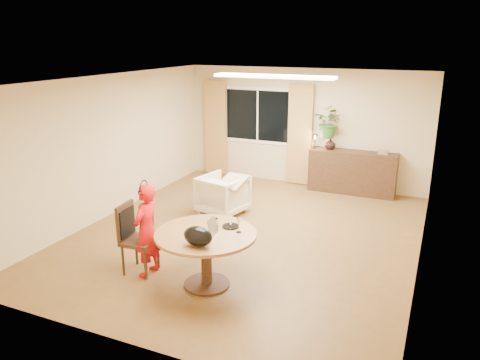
# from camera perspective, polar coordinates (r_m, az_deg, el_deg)

# --- Properties ---
(floor) EXTENTS (6.50, 6.50, 0.00)m
(floor) POSITION_cam_1_polar(r_m,az_deg,el_deg) (8.03, 0.83, -6.70)
(floor) COLOR brown
(floor) RESTS_ON ground
(ceiling) EXTENTS (6.50, 6.50, 0.00)m
(ceiling) POSITION_cam_1_polar(r_m,az_deg,el_deg) (7.38, 0.92, 12.13)
(ceiling) COLOR white
(ceiling) RESTS_ON wall_back
(wall_back) EXTENTS (5.50, 0.00, 5.50)m
(wall_back) POSITION_cam_1_polar(r_m,az_deg,el_deg) (10.60, 7.76, 6.36)
(wall_back) COLOR #D4C18A
(wall_back) RESTS_ON floor
(wall_left) EXTENTS (0.00, 6.50, 6.50)m
(wall_left) POSITION_cam_1_polar(r_m,az_deg,el_deg) (9.00, -15.52, 4.01)
(wall_left) COLOR #D4C18A
(wall_left) RESTS_ON floor
(wall_right) EXTENTS (0.00, 6.50, 6.50)m
(wall_right) POSITION_cam_1_polar(r_m,az_deg,el_deg) (7.05, 21.94, -0.13)
(wall_right) COLOR #D4C18A
(wall_right) RESTS_ON floor
(window) EXTENTS (1.70, 0.03, 1.30)m
(window) POSITION_cam_1_polar(r_m,az_deg,el_deg) (10.90, 2.17, 7.86)
(window) COLOR white
(window) RESTS_ON wall_back
(curtain_left) EXTENTS (0.55, 0.08, 2.25)m
(curtain_left) POSITION_cam_1_polar(r_m,az_deg,el_deg) (11.31, -2.98, 6.36)
(curtain_left) COLOR #996632
(curtain_left) RESTS_ON wall_back
(curtain_right) EXTENTS (0.55, 0.08, 2.25)m
(curtain_right) POSITION_cam_1_polar(r_m,az_deg,el_deg) (10.56, 7.32, 5.48)
(curtain_right) COLOR #996632
(curtain_right) RESTS_ON wall_back
(ceiling_panel) EXTENTS (2.20, 0.35, 0.05)m
(ceiling_panel) POSITION_cam_1_polar(r_m,az_deg,el_deg) (8.50, 4.13, 12.49)
(ceiling_panel) COLOR white
(ceiling_panel) RESTS_ON ceiling
(dining_table) EXTENTS (1.35, 1.35, 0.77)m
(dining_table) POSITION_cam_1_polar(r_m,az_deg,el_deg) (6.26, -4.16, -7.80)
(dining_table) COLOR brown
(dining_table) RESTS_ON floor
(dining_chair) EXTENTS (0.52, 0.48, 1.01)m
(dining_chair) POSITION_cam_1_polar(r_m,az_deg,el_deg) (6.78, -12.14, -7.05)
(dining_chair) COLOR black
(dining_chair) RESTS_ON floor
(child) EXTENTS (0.49, 0.33, 1.33)m
(child) POSITION_cam_1_polar(r_m,az_deg,el_deg) (6.64, -11.33, -6.03)
(child) COLOR red
(child) RESTS_ON floor
(laptop) EXTENTS (0.34, 0.23, 0.22)m
(laptop) POSITION_cam_1_polar(r_m,az_deg,el_deg) (6.18, -4.64, -5.38)
(laptop) COLOR #B7B7BC
(laptop) RESTS_ON dining_table
(tumbler) EXTENTS (0.08, 0.08, 0.11)m
(tumbler) POSITION_cam_1_polar(r_m,az_deg,el_deg) (6.36, -3.00, -5.18)
(tumbler) COLOR white
(tumbler) RESTS_ON dining_table
(wine_glass) EXTENTS (0.08, 0.08, 0.20)m
(wine_glass) POSITION_cam_1_polar(r_m,az_deg,el_deg) (6.15, -0.16, -5.54)
(wine_glass) COLOR white
(wine_glass) RESTS_ON dining_table
(pot_lid) EXTENTS (0.26, 0.26, 0.04)m
(pot_lid) POSITION_cam_1_polar(r_m,az_deg,el_deg) (6.35, -1.14, -5.59)
(pot_lid) COLOR white
(pot_lid) RESTS_ON dining_table
(handbag) EXTENTS (0.38, 0.23, 0.26)m
(handbag) POSITION_cam_1_polar(r_m,az_deg,el_deg) (5.78, -5.14, -6.85)
(handbag) COLOR black
(handbag) RESTS_ON dining_table
(armchair) EXTENTS (0.95, 0.97, 0.74)m
(armchair) POSITION_cam_1_polar(r_m,az_deg,el_deg) (8.88, -2.09, -1.78)
(armchair) COLOR beige
(armchair) RESTS_ON floor
(throw) EXTENTS (0.50, 0.59, 0.03)m
(throw) POSITION_cam_1_polar(r_m,az_deg,el_deg) (8.60, -0.93, 0.32)
(throw) COLOR beige
(throw) RESTS_ON armchair
(sideboard) EXTENTS (1.83, 0.45, 0.92)m
(sideboard) POSITION_cam_1_polar(r_m,az_deg,el_deg) (10.31, 13.51, 0.93)
(sideboard) COLOR black
(sideboard) RESTS_ON floor
(vase) EXTENTS (0.27, 0.27, 0.25)m
(vase) POSITION_cam_1_polar(r_m,az_deg,el_deg) (10.26, 10.94, 4.37)
(vase) COLOR black
(vase) RESTS_ON sideboard
(bouquet) EXTENTS (0.72, 0.67, 0.66)m
(bouquet) POSITION_cam_1_polar(r_m,az_deg,el_deg) (10.19, 10.86, 6.89)
(bouquet) COLOR #316626
(bouquet) RESTS_ON vase
(book_stack) EXTENTS (0.22, 0.18, 0.08)m
(book_stack) POSITION_cam_1_polar(r_m,az_deg,el_deg) (10.10, 17.04, 3.26)
(book_stack) COLOR olive
(book_stack) RESTS_ON sideboard
(desk_lamp) EXTENTS (0.16, 0.16, 0.33)m
(desk_lamp) POSITION_cam_1_polar(r_m,az_deg,el_deg) (10.28, 9.12, 4.71)
(desk_lamp) COLOR black
(desk_lamp) RESTS_ON sideboard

